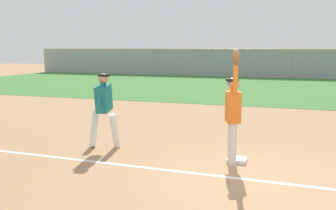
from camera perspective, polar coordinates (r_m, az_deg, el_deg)
The scene contains 10 objects.
ground_plane at distance 7.31m, azimuth 11.47°, elevation -10.32°, with size 76.80×76.80×0.00m, color #A37A54.
outfield_grass at distance 23.30m, azimuth 16.76°, elevation 2.31°, with size 43.21×15.27×0.01m, color #3D7533.
chalk_foul_line at distance 9.00m, azimuth -17.42°, elevation -6.94°, with size 12.00×0.10×0.01m, color white.
first_base at distance 8.27m, azimuth 9.84°, elevation -7.76°, with size 0.38×0.38×0.08m, color white.
fielder at distance 7.89m, azimuth 9.30°, elevation -0.49°, with size 0.40×0.88×2.28m.
runner at distance 9.21m, azimuth -9.19°, elevation -0.01°, with size 0.77×0.85×1.72m.
baseball at distance 8.24m, azimuth 9.13°, elevation 3.65°, with size 0.07×0.07×0.07m, color white.
outfield_fence at distance 30.84m, azimuth 17.42°, elevation 5.67°, with size 43.29×0.08×2.15m.
parked_car_green at distance 35.96m, azimuth 8.30°, elevation 5.66°, with size 4.57×2.47×1.25m.
parked_car_tan at distance 35.44m, azimuth 17.18°, elevation 5.33°, with size 4.52×2.37×1.25m.
Camera 1 is at (0.85, -6.88, 2.32)m, focal length 42.55 mm.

